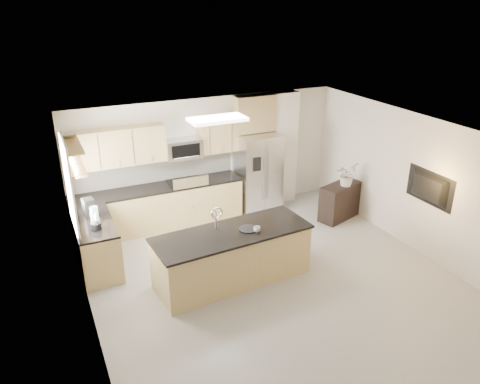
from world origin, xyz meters
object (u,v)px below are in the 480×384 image
blender (95,220)px  island (232,256)px  microwave (183,149)px  coffee_maker (89,208)px  refrigerator (258,173)px  platter (248,229)px  kettle (96,217)px  range (187,202)px  flower_vase (347,169)px  television (426,188)px  cup (257,229)px  bowl (68,135)px  credenza (340,201)px

blender → island: bearing=-27.2°
microwave → coffee_maker: (-2.10, -0.97, -0.55)m
refrigerator → platter: 2.82m
kettle → refrigerator: bearing=16.5°
range → refrigerator: (1.66, -0.05, 0.42)m
microwave → blender: size_ratio=1.81×
platter → range: bearing=95.8°
range → refrigerator: 1.71m
microwave → island: size_ratio=0.28×
refrigerator → blender: (-3.73, -1.36, 0.21)m
refrigerator → flower_vase: refrigerator is taller
platter → blender: 2.57m
flower_vase → television: 1.87m
island → kettle: 2.45m
television → island: bearing=79.3°
microwave → coffee_maker: size_ratio=2.23×
microwave → refrigerator: microwave is taller
platter → blender: blender is taller
television → cup: bearing=81.0°
bowl → television: bowl is taller
range → microwave: microwave is taller
island → blender: island is taller
credenza → kettle: (-5.11, 0.08, 0.63)m
cup → refrigerator: bearing=63.0°
flower_vase → credenza: bearing=130.1°
island → kettle: (-2.00, 1.31, 0.56)m
coffee_maker → microwave: bearing=24.7°
kettle → flower_vase: flower_vase is taller
platter → bowl: size_ratio=0.80×
flower_vase → range: bearing=157.7°
microwave → island: microwave is taller
credenza → platter: bearing=-174.4°
credenza → kettle: 5.15m
bowl → platter: bearing=-37.0°
blender → television: size_ratio=0.39×
cup → television: bearing=-9.0°
island → blender: size_ratio=6.56×
blender → coffee_maker: (-0.02, 0.56, -0.02)m
refrigerator → island: size_ratio=0.65×
kettle → range: bearing=29.4°
refrigerator → cup: refrigerator is taller
microwave → credenza: microwave is taller
credenza → kettle: bearing=160.7°
blender → bowl: (-0.18, 0.81, 1.29)m
platter → island: bearing=173.6°
refrigerator → flower_vase: (1.49, -1.25, 0.28)m
credenza → television: 2.17m
blender → coffee_maker: 0.56m
refrigerator → cup: bearing=-117.0°
refrigerator → television: size_ratio=1.65×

